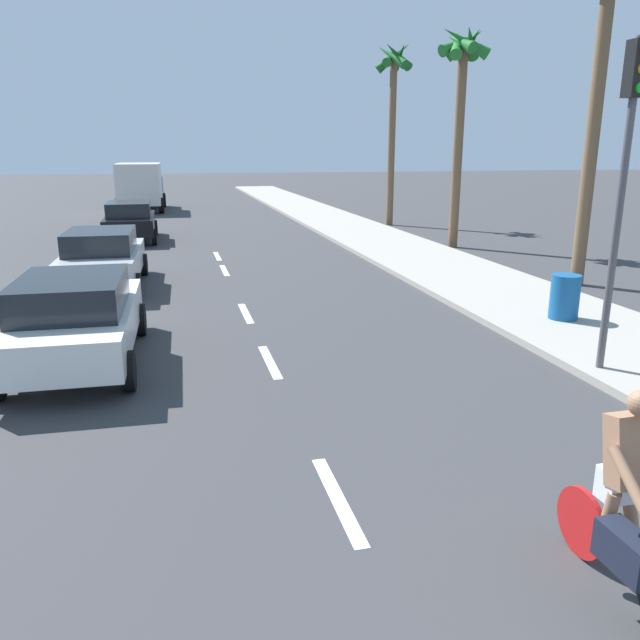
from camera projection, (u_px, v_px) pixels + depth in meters
name	position (u px, v px, depth m)	size (l,w,h in m)	color
ground_plane	(225.00, 271.00, 19.11)	(160.00, 160.00, 0.00)	#38383A
sidewalk_strip	(404.00, 251.00, 22.46)	(3.60, 80.00, 0.14)	#9E998E
lane_stripe_2	(338.00, 498.00, 6.69)	(0.16, 1.80, 0.01)	white
lane_stripe_3	(270.00, 362.00, 11.00)	(0.16, 1.80, 0.01)	white
lane_stripe_4	(246.00, 313.00, 14.23)	(0.16, 1.80, 0.01)	white
lane_stripe_5	(224.00, 270.00, 19.25)	(0.16, 1.80, 0.01)	white
lane_stripe_6	(217.00, 256.00, 21.79)	(0.16, 1.80, 0.01)	white
cyclist	(627.00, 508.00, 5.03)	(0.62, 1.71, 1.82)	black
parked_car_white	(76.00, 317.00, 10.67)	(2.16, 4.55, 1.57)	white
parked_car_silver	(103.00, 257.00, 16.63)	(2.16, 4.54, 1.57)	#B7BABF
parked_car_black	(130.00, 220.00, 25.25)	(2.06, 4.48, 1.57)	black
delivery_truck	(141.00, 185.00, 37.30)	(2.81, 6.30, 2.80)	#23478C
palm_tree_mid	(605.00, 22.00, 15.48)	(1.86, 1.89, 8.79)	brown
palm_tree_far	(462.00, 75.00, 22.19)	(1.82, 1.71, 7.94)	brown
palm_tree_distant	(393.00, 86.00, 29.02)	(1.84, 1.89, 8.48)	brown
traffic_signal	(627.00, 150.00, 9.39)	(0.28, 0.33, 5.20)	#4C4C51
trash_bin_near	(565.00, 297.00, 13.15)	(0.60, 0.60, 0.94)	#14518C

